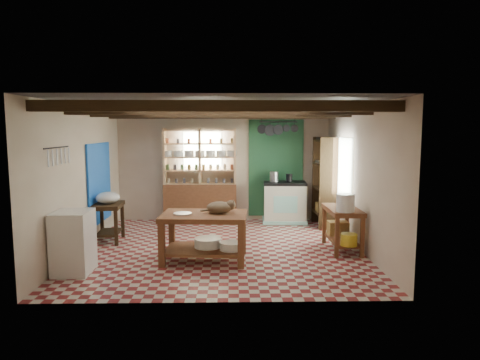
{
  "coord_description": "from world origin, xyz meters",
  "views": [
    {
      "loc": [
        0.18,
        -7.68,
        2.17
      ],
      "look_at": [
        0.35,
        0.3,
        1.22
      ],
      "focal_mm": 32.0,
      "sensor_mm": 36.0,
      "label": 1
    }
  ],
  "objects_px": {
    "work_table": "(204,237)",
    "white_cabinet": "(73,242)",
    "prep_table": "(109,222)",
    "cat": "(220,207)",
    "stove": "(285,202)",
    "right_counter": "(342,229)"
  },
  "relations": [
    {
      "from": "work_table",
      "to": "right_counter",
      "type": "relative_size",
      "value": 1.29
    },
    {
      "from": "white_cabinet",
      "to": "work_table",
      "type": "bearing_deg",
      "value": 15.08
    },
    {
      "from": "white_cabinet",
      "to": "right_counter",
      "type": "height_order",
      "value": "white_cabinet"
    },
    {
      "from": "work_table",
      "to": "prep_table",
      "type": "height_order",
      "value": "work_table"
    },
    {
      "from": "work_table",
      "to": "right_counter",
      "type": "height_order",
      "value": "work_table"
    },
    {
      "from": "stove",
      "to": "white_cabinet",
      "type": "relative_size",
      "value": 1.04
    },
    {
      "from": "white_cabinet",
      "to": "cat",
      "type": "relative_size",
      "value": 2.19
    },
    {
      "from": "work_table",
      "to": "cat",
      "type": "relative_size",
      "value": 3.22
    },
    {
      "from": "prep_table",
      "to": "right_counter",
      "type": "height_order",
      "value": "right_counter"
    },
    {
      "from": "stove",
      "to": "cat",
      "type": "xyz_separation_m",
      "value": [
        -1.44,
        -2.85,
        0.41
      ]
    },
    {
      "from": "cat",
      "to": "right_counter",
      "type": "bearing_deg",
      "value": 7.36
    },
    {
      "from": "prep_table",
      "to": "cat",
      "type": "bearing_deg",
      "value": -32.32
    },
    {
      "from": "prep_table",
      "to": "right_counter",
      "type": "distance_m",
      "value": 4.43
    },
    {
      "from": "work_table",
      "to": "white_cabinet",
      "type": "relative_size",
      "value": 1.47
    },
    {
      "from": "right_counter",
      "to": "cat",
      "type": "xyz_separation_m",
      "value": [
        -2.19,
        -0.53,
        0.5
      ]
    },
    {
      "from": "prep_table",
      "to": "stove",
      "type": "bearing_deg",
      "value": 21.02
    },
    {
      "from": "white_cabinet",
      "to": "cat",
      "type": "height_order",
      "value": "cat"
    },
    {
      "from": "right_counter",
      "to": "work_table",
      "type": "bearing_deg",
      "value": -167.23
    },
    {
      "from": "work_table",
      "to": "white_cabinet",
      "type": "distance_m",
      "value": 2.04
    },
    {
      "from": "stove",
      "to": "prep_table",
      "type": "height_order",
      "value": "stove"
    },
    {
      "from": "stove",
      "to": "prep_table",
      "type": "distance_m",
      "value": 3.98
    },
    {
      "from": "right_counter",
      "to": "cat",
      "type": "distance_m",
      "value": 2.31
    }
  ]
}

